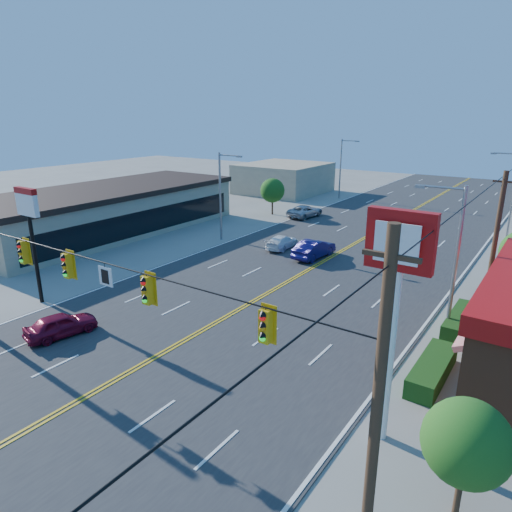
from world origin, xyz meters
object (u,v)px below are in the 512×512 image
Objects in this scene: car_white at (282,242)px; signal_span at (86,283)px; car_blue at (314,249)px; car_silver at (305,212)px; car_magenta at (61,326)px; kfc_pylon at (396,283)px; pizza_hut_sign at (30,222)px.

signal_span is at bearing 97.52° from car_white.
car_silver is at bearing -54.32° from car_blue.
car_white is 12.92m from car_silver.
kfc_pylon is at bearing -160.82° from car_magenta.
signal_span is at bearing 172.89° from car_magenta.
pizza_hut_sign reaches higher than car_white.
car_magenta is (-16.77, -2.00, -5.42)m from kfc_pylon.
kfc_pylon is 1.90× the size of car_blue.
pizza_hut_sign is at bearing 180.00° from kfc_pylon.
pizza_hut_sign is 1.74× the size of car_white.
signal_span is 22.21m from car_blue.
car_magenta is at bearing 102.19° from car_silver.
car_blue is 1.14× the size of car_white.
kfc_pylon is at bearing 0.00° from pizza_hut_sign.
signal_span is 7.36m from car_magenta.
pizza_hut_sign is 20.83m from car_blue.
car_blue is (9.87, 17.79, -4.44)m from pizza_hut_sign.
car_magenta is at bearing 83.07° from car_white.
signal_span reaches higher than car_silver.
car_blue is 0.93× the size of car_silver.
pizza_hut_sign reaches higher than car_silver.
kfc_pylon is 22.18m from car_blue.
car_blue is at bearing 163.60° from car_white.
kfc_pylon is 22.02m from pizza_hut_sign.
car_silver is at bearing 104.42° from signal_span.
signal_span is at bearing 110.89° from car_silver.
car_silver is (-20.05, 30.74, -5.38)m from kfc_pylon.
kfc_pylon reaches higher than pizza_hut_sign.
kfc_pylon is 24.92m from car_white.
car_blue is at bearing 124.29° from kfc_pylon.
car_blue is (-12.13, 17.79, -5.31)m from kfc_pylon.
car_white is (6.31, 18.58, -4.61)m from pizza_hut_sign.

